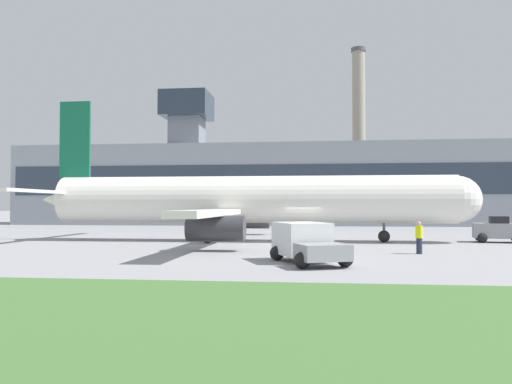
{
  "coord_description": "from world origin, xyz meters",
  "views": [
    {
      "loc": [
        0.65,
        -34.61,
        2.6
      ],
      "look_at": [
        -3.46,
        1.75,
        3.61
      ],
      "focal_mm": 35.0,
      "sensor_mm": 36.0,
      "label": 1
    }
  ],
  "objects_px": {
    "ground_crew_person": "(419,237)",
    "fuel_truck": "(306,243)",
    "pushback_tug": "(499,231)",
    "airplane": "(247,200)"
  },
  "relations": [
    {
      "from": "airplane",
      "to": "fuel_truck",
      "type": "bearing_deg",
      "value": -71.58
    },
    {
      "from": "airplane",
      "to": "ground_crew_person",
      "type": "xyz_separation_m",
      "value": [
        10.51,
        -8.62,
        -2.1
      ]
    },
    {
      "from": "fuel_truck",
      "to": "airplane",
      "type": "bearing_deg",
      "value": 108.42
    },
    {
      "from": "pushback_tug",
      "to": "ground_crew_person",
      "type": "distance_m",
      "value": 11.9
    },
    {
      "from": "fuel_truck",
      "to": "ground_crew_person",
      "type": "relative_size",
      "value": 2.94
    },
    {
      "from": "pushback_tug",
      "to": "ground_crew_person",
      "type": "relative_size",
      "value": 2.07
    },
    {
      "from": "pushback_tug",
      "to": "ground_crew_person",
      "type": "bearing_deg",
      "value": -128.52
    },
    {
      "from": "airplane",
      "to": "fuel_truck",
      "type": "xyz_separation_m",
      "value": [
        4.49,
        -13.48,
        -2.09
      ]
    },
    {
      "from": "ground_crew_person",
      "to": "fuel_truck",
      "type": "bearing_deg",
      "value": -141.09
    },
    {
      "from": "airplane",
      "to": "ground_crew_person",
      "type": "height_order",
      "value": "airplane"
    }
  ]
}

